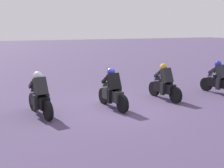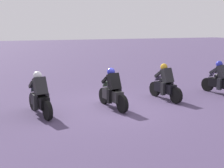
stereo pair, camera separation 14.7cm
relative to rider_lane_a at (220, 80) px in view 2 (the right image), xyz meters
The scene contains 5 objects.
ground_plane 5.36m from the rider_lane_a, 90.65° to the left, with size 120.00×120.00×0.00m, color #463858.
rider_lane_a is the anchor object (origin of this frame).
rider_lane_b 2.86m from the rider_lane_a, 87.57° to the left, with size 2.04×0.56×1.51m.
rider_lane_c 5.40m from the rider_lane_a, 92.29° to the left, with size 2.04×0.57×1.51m.
rider_lane_d 8.04m from the rider_lane_a, 90.11° to the left, with size 2.03×0.61×1.51m.
Camera 2 is at (-9.73, 4.19, 2.97)m, focal length 46.00 mm.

